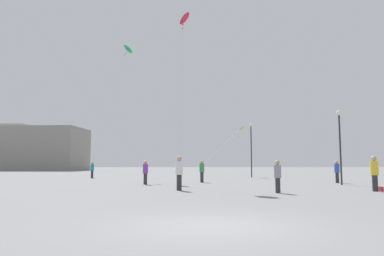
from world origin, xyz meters
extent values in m
plane|color=slate|center=(0.00, 0.00, 0.00)|extent=(300.00, 300.00, 0.00)
cylinder|color=#2D2D33|center=(9.30, 10.20, 0.42)|extent=(0.27, 0.27, 0.84)
cylinder|color=yellow|center=(9.30, 10.20, 1.21)|extent=(0.40, 0.40, 0.73)
sphere|color=tan|center=(9.30, 10.20, 1.71)|extent=(0.27, 0.27, 0.27)
cylinder|color=#2D2D33|center=(-10.02, 28.45, 0.38)|extent=(0.24, 0.24, 0.75)
cylinder|color=teal|center=(-10.02, 28.45, 1.08)|extent=(0.36, 0.36, 0.65)
sphere|color=tan|center=(-10.02, 28.45, 1.53)|extent=(0.24, 0.24, 0.24)
cylinder|color=#2D2D33|center=(3.96, 9.27, 0.37)|extent=(0.24, 0.24, 0.74)
cylinder|color=gray|center=(3.96, 9.27, 1.06)|extent=(0.35, 0.35, 0.64)
sphere|color=tan|center=(3.96, 9.27, 1.50)|extent=(0.24, 0.24, 0.24)
cylinder|color=#2D2D33|center=(10.83, 18.38, 0.38)|extent=(0.25, 0.25, 0.77)
cylinder|color=#3351B7|center=(10.83, 18.38, 1.10)|extent=(0.37, 0.37, 0.67)
sphere|color=tan|center=(10.83, 18.38, 1.56)|extent=(0.25, 0.25, 0.25)
cylinder|color=#2D2D33|center=(-3.36, 16.83, 0.38)|extent=(0.25, 0.25, 0.76)
cylinder|color=purple|center=(-3.36, 16.83, 1.09)|extent=(0.36, 0.36, 0.66)
sphere|color=tan|center=(-3.36, 16.83, 1.54)|extent=(0.25, 0.25, 0.25)
cylinder|color=#2D2D33|center=(0.72, 19.43, 0.39)|extent=(0.25, 0.25, 0.78)
cylinder|color=#388C47|center=(0.72, 19.43, 1.12)|extent=(0.37, 0.37, 0.68)
sphere|color=tan|center=(0.72, 19.43, 1.59)|extent=(0.25, 0.25, 0.25)
cylinder|color=#2D2D33|center=(-0.98, 15.38, 0.42)|extent=(0.27, 0.27, 0.84)
cylinder|color=black|center=(-0.98, 15.38, 1.20)|extent=(0.40, 0.40, 0.73)
sphere|color=tan|center=(-0.98, 15.38, 1.70)|extent=(0.27, 0.27, 0.27)
cylinder|color=#2D2D33|center=(-0.92, 11.10, 0.42)|extent=(0.28, 0.28, 0.84)
cylinder|color=white|center=(-0.92, 11.10, 1.21)|extent=(0.40, 0.40, 0.73)
sphere|color=tan|center=(-0.92, 11.10, 1.72)|extent=(0.28, 0.28, 0.28)
cone|color=#8CD12D|center=(5.92, 32.21, 5.56)|extent=(0.92, 0.97, 0.54)
sphere|color=#8CD12D|center=(5.98, 32.34, 5.35)|extent=(0.10, 0.10, 0.10)
sphere|color=#8CD12D|center=(6.04, 32.47, 5.14)|extent=(0.10, 0.10, 0.10)
sphere|color=#8CD12D|center=(6.09, 32.60, 4.93)|extent=(0.10, 0.10, 0.10)
cylinder|color=silver|center=(3.32, 25.82, 3.43)|extent=(5.22, 12.79, 4.28)
cylinder|color=silver|center=(-9.13, 16.64, 8.40)|extent=(11.54, 0.38, 14.20)
cone|color=red|center=(-0.70, 16.39, 11.88)|extent=(0.93, 1.14, 0.86)
sphere|color=red|center=(-0.73, 16.53, 11.67)|extent=(0.10, 0.10, 0.10)
sphere|color=red|center=(-0.77, 16.66, 11.46)|extent=(0.10, 0.10, 0.10)
sphere|color=red|center=(-0.80, 16.80, 11.25)|extent=(0.10, 0.10, 0.10)
cylinder|color=silver|center=(-0.84, 15.88, 6.59)|extent=(0.30, 1.03, 10.59)
cone|color=green|center=(-6.33, 27.04, 13.10)|extent=(1.16, 1.29, 1.00)
sphere|color=green|center=(-6.46, 27.08, 12.89)|extent=(0.10, 0.10, 0.10)
sphere|color=green|center=(-6.59, 27.12, 12.68)|extent=(0.10, 0.10, 0.10)
sphere|color=green|center=(-6.73, 27.17, 12.47)|extent=(0.10, 0.10, 0.10)
cylinder|color=silver|center=(-8.17, 27.74, 7.20)|extent=(3.72, 1.43, 11.81)
cube|color=gray|center=(-37.00, 72.32, 4.69)|extent=(28.10, 14.21, 9.39)
cylinder|color=#2D2D30|center=(6.47, 29.47, 2.70)|extent=(0.12, 0.12, 5.41)
sphere|color=#EAE5C6|center=(6.47, 29.47, 5.56)|extent=(0.36, 0.36, 0.36)
cylinder|color=#2D2D30|center=(10.11, 16.01, 2.41)|extent=(0.12, 0.12, 4.82)
sphere|color=#EAE5C6|center=(10.11, 16.01, 4.97)|extent=(0.36, 0.36, 0.36)
cube|color=maroon|center=(9.65, 10.30, 0.12)|extent=(0.16, 0.33, 0.24)
camera|label=1|loc=(-0.65, -8.44, 1.43)|focal=33.52mm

